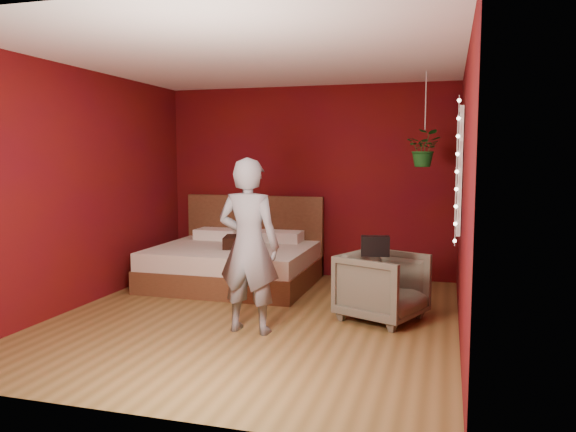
{
  "coord_description": "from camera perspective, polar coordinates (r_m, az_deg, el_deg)",
  "views": [
    {
      "loc": [
        1.87,
        -5.28,
        1.64
      ],
      "look_at": [
        0.24,
        0.4,
        1.02
      ],
      "focal_mm": 35.0,
      "sensor_mm": 36.0,
      "label": 1
    }
  ],
  "objects": [
    {
      "name": "floor",
      "position": [
        5.83,
        -3.4,
        -10.33
      ],
      "size": [
        4.5,
        4.5,
        0.0
      ],
      "primitive_type": "plane",
      "color": "olive",
      "rests_on": "ground"
    },
    {
      "name": "fairy_lights",
      "position": [
        5.65,
        16.79,
        4.34
      ],
      "size": [
        0.04,
        0.04,
        1.45
      ],
      "color": "silver",
      "rests_on": "room_walls"
    },
    {
      "name": "armchair",
      "position": [
        5.76,
        9.58,
        -7.09
      ],
      "size": [
        0.98,
        0.97,
        0.69
      ],
      "primitive_type": "imported",
      "rotation": [
        0.0,
        0.0,
        1.16
      ],
      "color": "#605E4C",
      "rests_on": "ground"
    },
    {
      "name": "room_walls",
      "position": [
        5.6,
        -3.51,
        6.41
      ],
      "size": [
        4.04,
        4.54,
        2.62
      ],
      "color": "#5A0F09",
      "rests_on": "ground"
    },
    {
      "name": "hanging_plant",
      "position": [
        6.63,
        13.7,
        6.69
      ],
      "size": [
        0.43,
        0.38,
        1.07
      ],
      "color": "silver",
      "rests_on": "room_walls"
    },
    {
      "name": "handbag",
      "position": [
        5.5,
        8.84,
        -3.02
      ],
      "size": [
        0.29,
        0.18,
        0.19
      ],
      "primitive_type": "cube",
      "rotation": [
        0.0,
        0.0,
        0.18
      ],
      "color": "black",
      "rests_on": "armchair"
    },
    {
      "name": "window",
      "position": [
        6.18,
        16.96,
        4.46
      ],
      "size": [
        0.05,
        0.97,
        1.27
      ],
      "color": "white",
      "rests_on": "room_walls"
    },
    {
      "name": "bed",
      "position": [
        7.35,
        -5.31,
        -4.63
      ],
      "size": [
        1.99,
        1.7,
        1.1
      ],
      "color": "brown",
      "rests_on": "ground"
    },
    {
      "name": "throw_pillow",
      "position": [
        7.11,
        -4.78,
        -2.64
      ],
      "size": [
        0.5,
        0.5,
        0.15
      ],
      "primitive_type": "cube",
      "rotation": [
        0.0,
        0.0,
        0.24
      ],
      "color": "black",
      "rests_on": "bed"
    },
    {
      "name": "person",
      "position": [
        5.23,
        -4.02,
        -3.05
      ],
      "size": [
        0.62,
        0.42,
        1.64
      ],
      "primitive_type": "imported",
      "rotation": [
        0.0,
        0.0,
        3.09
      ],
      "color": "slate",
      "rests_on": "ground"
    }
  ]
}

